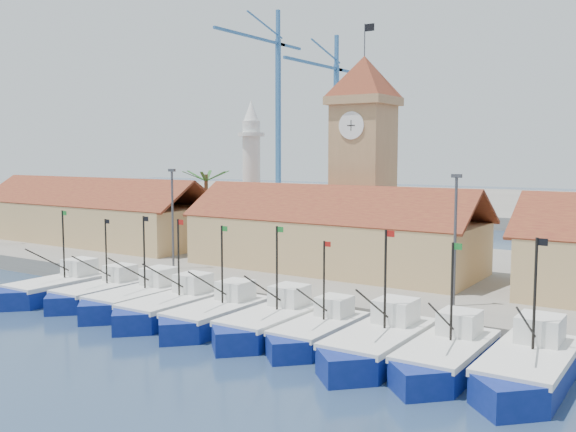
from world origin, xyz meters
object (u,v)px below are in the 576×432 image
Objects in this scene: boat_0 at (56,289)px; boat_5 at (269,325)px; clock_tower at (363,153)px; minaret at (251,173)px.

boat_5 is (20.85, 0.74, -0.01)m from boat_0.
minaret is at bearing 172.39° from clock_tower.
minaret is (-15.00, 2.00, -2.23)m from clock_tower.
clock_tower is at bearing 55.56° from boat_0.
boat_5 is at bearing -78.30° from clock_tower.
minaret is at bearing 128.51° from boat_5.
boat_0 is at bearing -124.44° from clock_tower.
boat_0 is 20.86m from boat_5.
clock_tower reaches higher than boat_0.
boat_0 is 0.45× the size of clock_tower.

